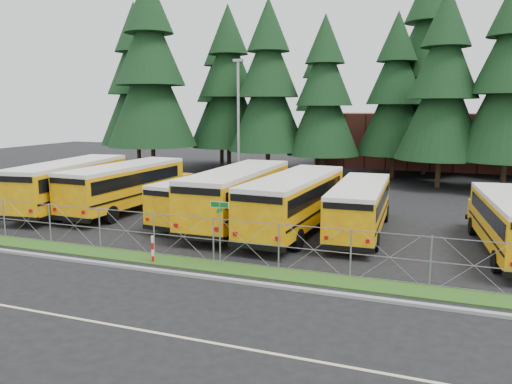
{
  "coord_description": "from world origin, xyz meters",
  "views": [
    {
      "loc": [
        8.1,
        -20.18,
        6.74
      ],
      "look_at": [
        -0.86,
        4.0,
        2.32
      ],
      "focal_mm": 35.0,
      "sensor_mm": 36.0,
      "label": 1
    }
  ],
  "objects_px": {
    "bus_3": "(208,198)",
    "bus_6": "(360,209)",
    "bus_0": "(73,185)",
    "bus_east": "(511,225)",
    "bus_1": "(129,188)",
    "bus_4": "(241,197)",
    "street_sign": "(220,220)",
    "striped_bollard": "(153,249)",
    "bus_5": "(297,203)",
    "light_standard": "(239,124)"
  },
  "relations": [
    {
      "from": "bus_3",
      "to": "bus_6",
      "type": "distance_m",
      "value": 9.06
    },
    {
      "from": "bus_east",
      "to": "light_standard",
      "type": "bearing_deg",
      "value": 146.17
    },
    {
      "from": "bus_4",
      "to": "bus_5",
      "type": "xyz_separation_m",
      "value": [
        3.52,
        -0.61,
        -0.06
      ]
    },
    {
      "from": "bus_5",
      "to": "striped_bollard",
      "type": "distance_m",
      "value": 8.73
    },
    {
      "from": "bus_4",
      "to": "striped_bollard",
      "type": "height_order",
      "value": "bus_4"
    },
    {
      "from": "street_sign",
      "to": "striped_bollard",
      "type": "relative_size",
      "value": 2.34
    },
    {
      "from": "bus_1",
      "to": "bus_east",
      "type": "relative_size",
      "value": 1.13
    },
    {
      "from": "bus_6",
      "to": "bus_4",
      "type": "bearing_deg",
      "value": 178.66
    },
    {
      "from": "bus_0",
      "to": "bus_east",
      "type": "height_order",
      "value": "bus_0"
    },
    {
      "from": "bus_3",
      "to": "street_sign",
      "type": "height_order",
      "value": "street_sign"
    },
    {
      "from": "bus_6",
      "to": "light_standard",
      "type": "xyz_separation_m",
      "value": [
        -10.29,
        8.06,
        4.11
      ]
    },
    {
      "from": "bus_1",
      "to": "striped_bollard",
      "type": "xyz_separation_m",
      "value": [
        7.35,
        -9.02,
        -0.95
      ]
    },
    {
      "from": "bus_3",
      "to": "bus_5",
      "type": "bearing_deg",
      "value": -3.46
    },
    {
      "from": "striped_bollard",
      "to": "bus_3",
      "type": "bearing_deg",
      "value": 99.05
    },
    {
      "from": "bus_east",
      "to": "light_standard",
      "type": "xyz_separation_m",
      "value": [
        -17.34,
        9.39,
        4.13
      ]
    },
    {
      "from": "bus_5",
      "to": "street_sign",
      "type": "xyz_separation_m",
      "value": [
        -1.43,
        -6.89,
        0.46
      ]
    },
    {
      "from": "bus_4",
      "to": "street_sign",
      "type": "relative_size",
      "value": 4.42
    },
    {
      "from": "bus_4",
      "to": "street_sign",
      "type": "distance_m",
      "value": 7.8
    },
    {
      "from": "bus_1",
      "to": "bus_3",
      "type": "bearing_deg",
      "value": -3.68
    },
    {
      "from": "bus_5",
      "to": "bus_6",
      "type": "bearing_deg",
      "value": 14.88
    },
    {
      "from": "bus_5",
      "to": "striped_bollard",
      "type": "height_order",
      "value": "bus_5"
    },
    {
      "from": "street_sign",
      "to": "bus_5",
      "type": "bearing_deg",
      "value": 78.27
    },
    {
      "from": "bus_0",
      "to": "bus_5",
      "type": "distance_m",
      "value": 15.53
    },
    {
      "from": "bus_0",
      "to": "bus_3",
      "type": "height_order",
      "value": "bus_0"
    },
    {
      "from": "bus_3",
      "to": "bus_6",
      "type": "relative_size",
      "value": 0.96
    },
    {
      "from": "bus_5",
      "to": "bus_east",
      "type": "xyz_separation_m",
      "value": [
        10.37,
        -0.65,
        -0.2
      ]
    },
    {
      "from": "bus_1",
      "to": "bus_4",
      "type": "bearing_deg",
      "value": -4.19
    },
    {
      "from": "bus_0",
      "to": "light_standard",
      "type": "relative_size",
      "value": 1.21
    },
    {
      "from": "street_sign",
      "to": "light_standard",
      "type": "height_order",
      "value": "light_standard"
    },
    {
      "from": "bus_4",
      "to": "light_standard",
      "type": "bearing_deg",
      "value": 112.73
    },
    {
      "from": "bus_5",
      "to": "street_sign",
      "type": "bearing_deg",
      "value": -98.51
    },
    {
      "from": "bus_0",
      "to": "bus_5",
      "type": "bearing_deg",
      "value": -9.77
    },
    {
      "from": "bus_4",
      "to": "bus_east",
      "type": "height_order",
      "value": "bus_4"
    },
    {
      "from": "bus_1",
      "to": "bus_east",
      "type": "distance_m",
      "value": 22.23
    },
    {
      "from": "bus_3",
      "to": "bus_6",
      "type": "height_order",
      "value": "bus_6"
    },
    {
      "from": "bus_1",
      "to": "light_standard",
      "type": "bearing_deg",
      "value": 58.67
    },
    {
      "from": "bus_0",
      "to": "bus_1",
      "type": "xyz_separation_m",
      "value": [
        3.77,
        0.87,
        -0.06
      ]
    },
    {
      "from": "light_standard",
      "to": "street_sign",
      "type": "bearing_deg",
      "value": -70.48
    },
    {
      "from": "street_sign",
      "to": "striped_bollard",
      "type": "height_order",
      "value": "street_sign"
    },
    {
      "from": "street_sign",
      "to": "bus_0",
      "type": "bearing_deg",
      "value": 151.79
    },
    {
      "from": "bus_6",
      "to": "street_sign",
      "type": "relative_size",
      "value": 3.78
    },
    {
      "from": "bus_6",
      "to": "bus_east",
      "type": "bearing_deg",
      "value": -12.67
    },
    {
      "from": "bus_0",
      "to": "striped_bollard",
      "type": "bearing_deg",
      "value": -43.54
    },
    {
      "from": "bus_3",
      "to": "striped_bollard",
      "type": "xyz_separation_m",
      "value": [
        1.34,
        -8.39,
        -0.74
      ]
    },
    {
      "from": "bus_3",
      "to": "bus_0",
      "type": "bearing_deg",
      "value": -172.93
    },
    {
      "from": "bus_1",
      "to": "bus_east",
      "type": "height_order",
      "value": "bus_1"
    },
    {
      "from": "bus_3",
      "to": "light_standard",
      "type": "xyz_separation_m",
      "value": [
        -1.24,
        7.83,
        4.16
      ]
    },
    {
      "from": "bus_6",
      "to": "light_standard",
      "type": "bearing_deg",
      "value": 140.0
    },
    {
      "from": "bus_3",
      "to": "striped_bollard",
      "type": "height_order",
      "value": "bus_3"
    },
    {
      "from": "light_standard",
      "to": "bus_3",
      "type": "bearing_deg",
      "value": -81.01
    }
  ]
}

